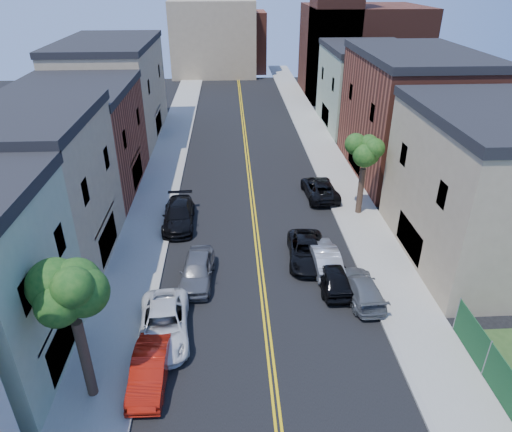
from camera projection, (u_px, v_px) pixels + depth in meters
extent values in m
cube|color=gray|center=(164.00, 167.00, 42.95)|extent=(3.20, 100.00, 0.15)
cube|color=gray|center=(331.00, 164.00, 43.76)|extent=(3.20, 100.00, 0.15)
cube|color=gray|center=(183.00, 167.00, 43.04)|extent=(0.30, 100.00, 0.15)
cube|color=gray|center=(313.00, 164.00, 43.67)|extent=(0.30, 100.00, 0.15)
cube|color=#998466|center=(24.00, 196.00, 27.35)|extent=(9.00, 10.00, 9.00)
cube|color=brown|center=(78.00, 143.00, 37.26)|extent=(9.00, 12.00, 8.00)
cube|color=#998466|center=(113.00, 93.00, 49.21)|extent=(9.00, 16.00, 9.50)
cube|color=#998466|center=(490.00, 192.00, 27.91)|extent=(9.00, 12.00, 9.00)
cube|color=brown|center=(410.00, 118.00, 39.98)|extent=(9.00, 14.00, 10.00)
cube|color=gray|center=(366.00, 89.00, 52.64)|extent=(9.00, 12.00, 8.50)
cube|color=#4C2319|center=(361.00, 51.00, 66.06)|extent=(16.00, 14.00, 12.00)
cube|color=#4C2319|center=(335.00, 16.00, 59.91)|extent=(6.00, 6.00, 22.00)
cube|color=#998466|center=(213.00, 39.00, 77.26)|extent=(14.00, 8.00, 12.00)
cube|color=brown|center=(237.00, 42.00, 81.46)|extent=(10.00, 8.00, 10.00)
cylinder|color=#37271B|center=(85.00, 359.00, 19.11)|extent=(0.44, 0.44, 3.96)
sphere|color=#113E11|center=(65.00, 274.00, 17.07)|extent=(5.20, 5.20, 5.20)
sphere|color=#113E11|center=(71.00, 256.00, 16.26)|extent=(3.90, 3.90, 3.90)
sphere|color=#113E11|center=(58.00, 277.00, 17.74)|extent=(3.64, 3.64, 3.64)
cylinder|color=#37271B|center=(360.00, 191.00, 34.09)|extent=(0.44, 0.44, 3.52)
sphere|color=#113E11|center=(366.00, 143.00, 32.32)|extent=(4.40, 4.40, 4.40)
sphere|color=#113E11|center=(375.00, 132.00, 31.64)|extent=(3.30, 3.30, 3.30)
sphere|color=#113E11|center=(358.00, 147.00, 32.90)|extent=(3.08, 3.08, 3.08)
imported|color=#B1180B|center=(150.00, 370.00, 20.47)|extent=(1.55, 4.28, 1.40)
imported|color=silver|center=(164.00, 324.00, 23.02)|extent=(2.87, 5.49, 1.47)
imported|color=#525459|center=(197.00, 270.00, 27.08)|extent=(2.17, 4.73, 1.57)
imported|color=black|center=(179.00, 215.00, 33.17)|extent=(2.32, 5.40, 1.55)
imported|color=#585C60|center=(362.00, 288.00, 25.78)|extent=(2.03, 4.54, 1.29)
imported|color=black|center=(333.00, 276.00, 26.67)|extent=(1.78, 4.29, 1.45)
imported|color=#A5A7AD|center=(324.00, 257.00, 28.43)|extent=(1.76, 4.53, 1.47)
imported|color=black|center=(320.00, 188.00, 37.30)|extent=(2.69, 5.30, 1.44)
imported|color=black|center=(307.00, 251.00, 29.08)|extent=(2.64, 5.11, 1.38)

